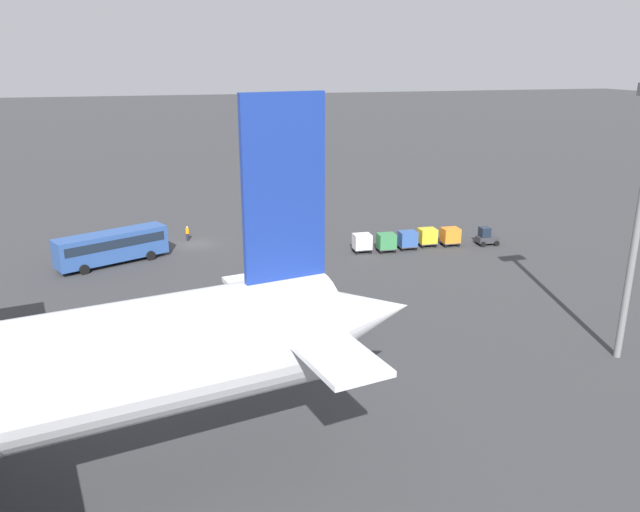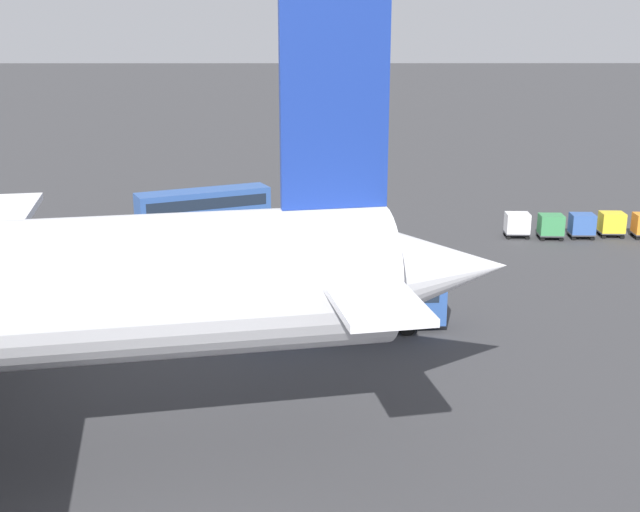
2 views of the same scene
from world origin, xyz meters
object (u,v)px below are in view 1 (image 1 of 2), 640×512
Objects in this scene: shuttle_bus_far at (258,324)px; worker_person at (187,233)px; cargo_cart_orange at (450,236)px; cargo_cart_blue at (408,239)px; cargo_cart_white at (362,242)px; shuttle_bus_near at (112,245)px; cargo_cart_green at (386,241)px; baggage_tug at (486,237)px; cargo_cart_yellow at (427,236)px.

shuttle_bus_far is 6.92× the size of worker_person.
cargo_cart_blue is at bearing 0.17° from cargo_cart_orange.
cargo_cart_blue is at bearing 176.65° from cargo_cart_white.
cargo_cart_green is at bearing 148.04° from shuttle_bus_near.
shuttle_bus_near is 5.57× the size of cargo_cart_white.
cargo_cart_green is 1.00× the size of cargo_cart_white.
cargo_cart_orange is (-28.76, 10.12, 0.32)m from worker_person.
shuttle_bus_far is at bearing 53.43° from cargo_cart_white.
cargo_cart_blue is 1.00× the size of cargo_cart_green.
shuttle_bus_near is at bearing -68.73° from shuttle_bus_far.
baggage_tug reaches higher than cargo_cart_white.
cargo_cart_yellow is (2.64, -0.48, 0.00)m from cargo_cart_orange.
worker_person is at bearing -20.25° from cargo_cart_yellow.
shuttle_bus_far is 5.85× the size of cargo_cart_white.
baggage_tug is 1.19× the size of cargo_cart_orange.
worker_person is 25.59m from cargo_cart_blue.
cargo_cart_blue is 5.28m from cargo_cart_white.
cargo_cart_orange is at bearing -145.66° from shuttle_bus_far.
cargo_cart_orange is at bearing -178.07° from cargo_cart_green.
baggage_tug is 1.19× the size of cargo_cart_green.
baggage_tug is 1.19× the size of cargo_cart_blue.
baggage_tug is at bearing 161.57° from worker_person.
cargo_cart_yellow is 5.32m from cargo_cart_green.
shuttle_bus_near is at bearing -4.98° from cargo_cart_yellow.
shuttle_bus_near reaches higher than cargo_cart_orange.
shuttle_bus_far is 32.78m from cargo_cart_orange.
shuttle_bus_far is at bearing 41.85° from cargo_cart_yellow.
cargo_cart_orange and cargo_cart_green have the same top height.
baggage_tug reaches higher than cargo_cart_yellow.
shuttle_bus_near is at bearing -3.51° from baggage_tug.
baggage_tug is (-40.99, 4.30, -1.08)m from shuttle_bus_near.
baggage_tug is 4.21m from cargo_cart_orange.
worker_person is at bearing -28.35° from cargo_cart_white.
shuttle_bus_far is at bearing 35.47° from baggage_tug.
shuttle_bus_near is 29.21m from cargo_cart_green.
worker_person is 0.84× the size of cargo_cart_blue.
cargo_cart_orange is (-25.78, -20.24, -0.76)m from shuttle_bus_far.
cargo_cart_yellow is at bearing 159.75° from worker_person.
cargo_cart_white is at bearing 151.65° from worker_person.
cargo_cart_yellow is 1.00× the size of cargo_cart_green.
cargo_cart_green and cargo_cart_white have the same top height.
shuttle_bus_far is 28.81m from cargo_cart_blue.
shuttle_bus_far reaches higher than cargo_cart_green.
baggage_tug is 1.19× the size of cargo_cart_white.
baggage_tug reaches higher than cargo_cart_green.
cargo_cart_blue and cargo_cart_green have the same top height.
cargo_cart_green is at bearing 5.43° from cargo_cart_blue.
baggage_tug reaches higher than cargo_cart_blue.
cargo_cart_blue is (9.39, -0.82, 0.25)m from baggage_tug.
shuttle_bus_near is 5.57× the size of cargo_cart_orange.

